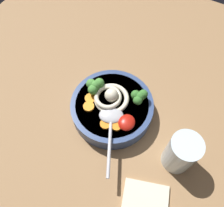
{
  "coord_description": "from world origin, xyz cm",
  "views": [
    {
      "loc": [
        26.97,
        14.46,
        59.02
      ],
      "look_at": [
        1.83,
        0.65,
        7.53
      ],
      "focal_mm": 37.16,
      "sensor_mm": 36.0,
      "label": 1
    }
  ],
  "objects_px": {
    "soup_bowl": "(112,108)",
    "drinking_glass": "(181,153)",
    "soup_spoon": "(111,120)",
    "noodle_pile": "(110,97)"
  },
  "relations": [
    {
      "from": "soup_bowl",
      "to": "drinking_glass",
      "type": "bearing_deg",
      "value": 78.43
    },
    {
      "from": "soup_spoon",
      "to": "drinking_glass",
      "type": "height_order",
      "value": "drinking_glass"
    },
    {
      "from": "soup_spoon",
      "to": "drinking_glass",
      "type": "relative_size",
      "value": 1.51
    },
    {
      "from": "soup_bowl",
      "to": "soup_spoon",
      "type": "relative_size",
      "value": 1.26
    },
    {
      "from": "noodle_pile",
      "to": "soup_bowl",
      "type": "bearing_deg",
      "value": 54.4
    },
    {
      "from": "drinking_glass",
      "to": "soup_bowl",
      "type": "bearing_deg",
      "value": -101.57
    },
    {
      "from": "soup_bowl",
      "to": "soup_spoon",
      "type": "xyz_separation_m",
      "value": [
        0.05,
        0.02,
        0.03
      ]
    },
    {
      "from": "noodle_pile",
      "to": "soup_spoon",
      "type": "height_order",
      "value": "noodle_pile"
    },
    {
      "from": "soup_spoon",
      "to": "soup_bowl",
      "type": "bearing_deg",
      "value": 180.0
    },
    {
      "from": "soup_bowl",
      "to": "drinking_glass",
      "type": "relative_size",
      "value": 1.91
    }
  ]
}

